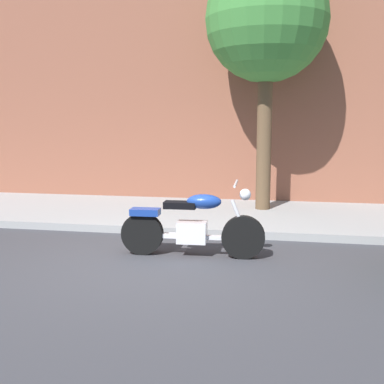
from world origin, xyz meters
TOP-DOWN VIEW (x-y plane):
  - ground_plane at (0.00, 0.00)m, footprint 60.00×60.00m
  - sidewalk at (0.00, 3.46)m, footprint 25.17×3.36m
  - motorcycle at (0.50, 0.57)m, footprint 2.18×0.70m
  - street_tree at (1.42, 4.00)m, footprint 2.55×2.55m

SIDE VIEW (x-z plane):
  - ground_plane at x=0.00m, z-range 0.00..0.00m
  - sidewalk at x=0.00m, z-range 0.00..0.14m
  - motorcycle at x=0.50m, z-range -0.12..1.03m
  - street_tree at x=1.42m, z-range 1.36..6.73m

